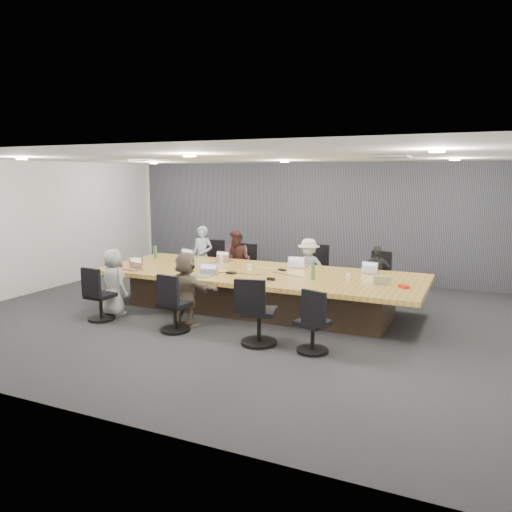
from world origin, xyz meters
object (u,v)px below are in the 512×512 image
at_px(person_1, 237,260).
at_px(person_2, 308,268).
at_px(laptop_2, 300,266).
at_px(laptop_5, 203,276).
at_px(laptop_3, 371,272).
at_px(bottle_green_right, 313,272).
at_px(person_4, 113,282).
at_px(bottle_clear, 221,260).
at_px(chair_3, 379,282).
at_px(bottle_green_left, 155,252).
at_px(laptop_1, 226,260).
at_px(person_3, 376,275).
at_px(chair_2, 314,274).
at_px(chair_4, 101,300).
at_px(snack_packet, 404,287).
at_px(laptop_4, 133,269).
at_px(chair_1, 244,271).
at_px(laptop_0, 190,257).
at_px(mug_brown, 132,261).
at_px(chair_0, 210,267).
at_px(chair_6, 259,317).
at_px(chair_7, 313,328).
at_px(person_5, 186,289).
at_px(conference_table, 258,290).
at_px(person_0, 203,256).
at_px(canvas_bag, 382,280).
at_px(stapler, 271,279).

height_order(person_1, person_2, person_1).
distance_m(laptop_2, laptop_5, 2.02).
relative_size(laptop_3, bottle_green_right, 1.10).
distance_m(person_4, bottle_clear, 2.09).
bearing_deg(chair_3, bottle_green_left, 17.71).
xyz_separation_m(laptop_1, person_4, (-1.14, -2.15, -0.14)).
xyz_separation_m(person_3, bottle_clear, (-2.80, -1.12, 0.28)).
height_order(chair_2, bottle_green_left, bottle_green_left).
xyz_separation_m(chair_4, snack_packet, (4.89, 1.45, 0.40)).
xyz_separation_m(laptop_1, laptop_4, (-1.14, -1.60, 0.00)).
distance_m(chair_1, laptop_0, 1.32).
bearing_deg(chair_1, mug_brown, 51.03).
xyz_separation_m(person_1, person_2, (1.63, 0.00, -0.05)).
height_order(chair_0, chair_6, chair_6).
relative_size(chair_7, person_5, 0.57).
bearing_deg(person_1, chair_0, 163.55).
height_order(conference_table, chair_2, chair_2).
relative_size(bottle_green_left, snack_packet, 1.57).
distance_m(person_0, mug_brown, 1.79).
xyz_separation_m(laptop_1, bottle_green_right, (2.24, -1.04, 0.12)).
xyz_separation_m(chair_2, mug_brown, (-3.18, -2.01, 0.37)).
height_order(chair_0, chair_1, chair_0).
height_order(chair_6, mug_brown, mug_brown).
distance_m(chair_3, person_3, 0.40).
xyz_separation_m(chair_0, person_1, (0.88, -0.35, 0.27)).
bearing_deg(chair_6, person_4, 160.00).
bearing_deg(mug_brown, canvas_bag, 2.28).
bearing_deg(stapler, person_4, -163.43).
bearing_deg(canvas_bag, chair_4, -160.63).
bearing_deg(bottle_green_left, chair_7, -27.15).
xyz_separation_m(chair_1, chair_6, (1.88, -3.40, 0.06)).
height_order(chair_3, person_1, person_1).
xyz_separation_m(mug_brown, canvas_bag, (4.93, 0.20, 0.01)).
relative_size(person_1, mug_brown, 10.83).
distance_m(person_5, bottle_clear, 1.61).
distance_m(bottle_green_left, bottle_green_right, 3.86).
xyz_separation_m(laptop_4, canvas_bag, (4.52, 0.69, 0.06)).
height_order(chair_7, laptop_4, laptop_4).
bearing_deg(laptop_5, person_4, -171.99).
bearing_deg(bottle_green_right, stapler, -148.96).
relative_size(person_4, laptop_5, 3.82).
bearing_deg(laptop_1, chair_0, -41.39).
bearing_deg(laptop_1, chair_4, 69.81).
distance_m(person_4, person_5, 1.53).
relative_size(person_5, stapler, 8.86).
bearing_deg(mug_brown, bottle_clear, 17.00).
bearing_deg(person_0, person_3, -1.50).
distance_m(chair_1, person_3, 3.04).
distance_m(chair_1, bottle_green_right, 3.01).
bearing_deg(canvas_bag, laptop_1, 164.93).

